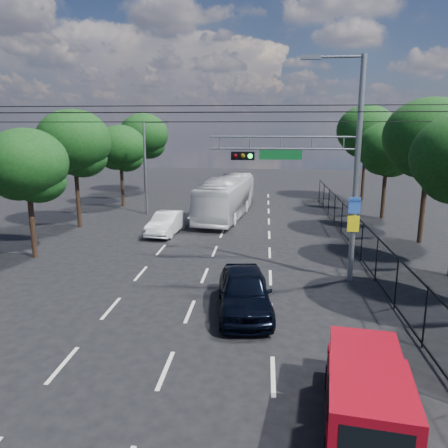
# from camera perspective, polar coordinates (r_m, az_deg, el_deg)

# --- Properties ---
(ground) EXTENTS (120.00, 120.00, 0.00)m
(ground) POSITION_cam_1_polar(r_m,az_deg,el_deg) (13.00, -7.64, -18.39)
(ground) COLOR black
(ground) RESTS_ON ground
(lane_markings) EXTENTS (6.12, 38.00, 0.01)m
(lane_markings) POSITION_cam_1_polar(r_m,az_deg,el_deg) (25.85, -0.71, -2.34)
(lane_markings) COLOR beige
(lane_markings) RESTS_ON ground
(signal_mast) EXTENTS (6.43, 0.39, 9.50)m
(signal_mast) POSITION_cam_1_polar(r_m,az_deg,el_deg) (19.06, 13.40, 7.97)
(signal_mast) COLOR slate
(signal_mast) RESTS_ON ground
(streetlight_left) EXTENTS (2.09, 0.22, 7.08)m
(streetlight_left) POSITION_cam_1_polar(r_m,az_deg,el_deg) (34.15, -9.99, 7.83)
(streetlight_left) COLOR slate
(streetlight_left) RESTS_ON ground
(utility_wires) EXTENTS (22.00, 5.04, 0.74)m
(utility_wires) POSITION_cam_1_polar(r_m,az_deg,el_deg) (19.85, -2.41, 14.22)
(utility_wires) COLOR black
(utility_wires) RESTS_ON ground
(fence_right) EXTENTS (0.06, 34.03, 2.00)m
(fence_right) POSITION_cam_1_polar(r_m,az_deg,el_deg) (24.19, 17.01, -1.43)
(fence_right) COLOR black
(fence_right) RESTS_ON ground
(tree_right_c) EXTENTS (5.10, 5.10, 8.29)m
(tree_right_c) POSITION_cam_1_polar(r_m,az_deg,el_deg) (27.44, 25.24, 9.47)
(tree_right_c) COLOR black
(tree_right_c) RESTS_ON ground
(tree_right_d) EXTENTS (4.32, 4.32, 7.02)m
(tree_right_d) POSITION_cam_1_polar(r_m,az_deg,el_deg) (34.05, 20.53, 8.76)
(tree_right_d) COLOR black
(tree_right_d) RESTS_ON ground
(tree_right_e) EXTENTS (5.28, 5.28, 8.58)m
(tree_right_e) POSITION_cam_1_polar(r_m,az_deg,el_deg) (41.83, 18.10, 10.99)
(tree_right_e) COLOR black
(tree_right_e) RESTS_ON ground
(tree_left_b) EXTENTS (4.08, 4.08, 6.63)m
(tree_left_b) POSITION_cam_1_polar(r_m,az_deg,el_deg) (24.08, -24.28, 6.53)
(tree_left_b) COLOR black
(tree_left_b) RESTS_ON ground
(tree_left_c) EXTENTS (4.80, 4.80, 7.80)m
(tree_left_c) POSITION_cam_1_polar(r_m,az_deg,el_deg) (30.54, -18.94, 9.54)
(tree_left_c) COLOR black
(tree_left_c) RESTS_ON ground
(tree_left_d) EXTENTS (4.20, 4.20, 6.83)m
(tree_left_d) POSITION_cam_1_polar(r_m,az_deg,el_deg) (37.88, -13.34, 9.32)
(tree_left_d) COLOR black
(tree_left_d) RESTS_ON ground
(tree_left_e) EXTENTS (4.92, 4.92, 7.99)m
(tree_left_e) POSITION_cam_1_polar(r_m,az_deg,el_deg) (45.55, -10.39, 10.97)
(tree_left_e) COLOR black
(tree_left_e) RESTS_ON ground
(red_pickup) EXTENTS (2.29, 4.80, 1.72)m
(red_pickup) POSITION_cam_1_polar(r_m,az_deg,el_deg) (10.79, 18.06, -20.30)
(red_pickup) COLOR black
(red_pickup) RESTS_ON ground
(navy_hatchback) EXTENTS (2.38, 4.87, 1.60)m
(navy_hatchback) POSITION_cam_1_polar(r_m,az_deg,el_deg) (16.12, 2.67, -8.77)
(navy_hatchback) COLOR black
(navy_hatchback) RESTS_ON ground
(white_bus) EXTENTS (3.80, 10.97, 2.99)m
(white_bus) POSITION_cam_1_polar(r_m,az_deg,el_deg) (32.63, 0.30, 3.48)
(white_bus) COLOR silver
(white_bus) RESTS_ON ground
(white_van) EXTENTS (1.97, 4.39, 1.40)m
(white_van) POSITION_cam_1_polar(r_m,az_deg,el_deg) (27.88, -7.48, 0.13)
(white_van) COLOR silver
(white_van) RESTS_ON ground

